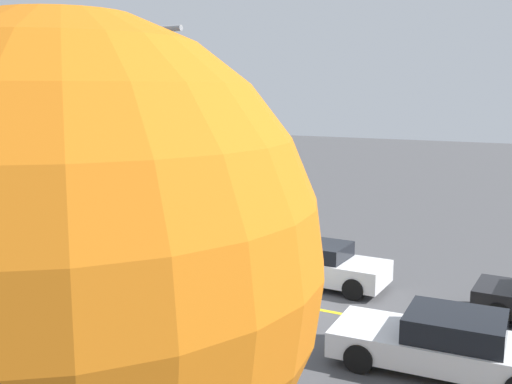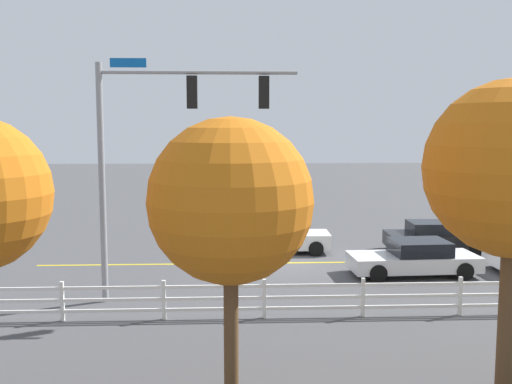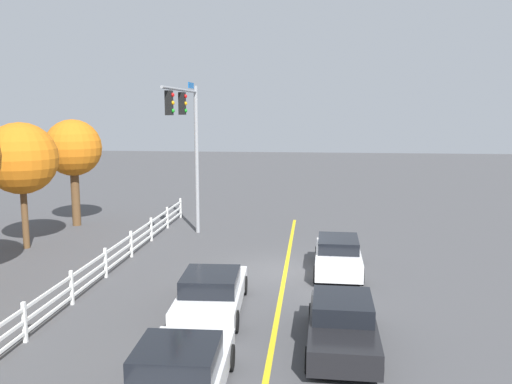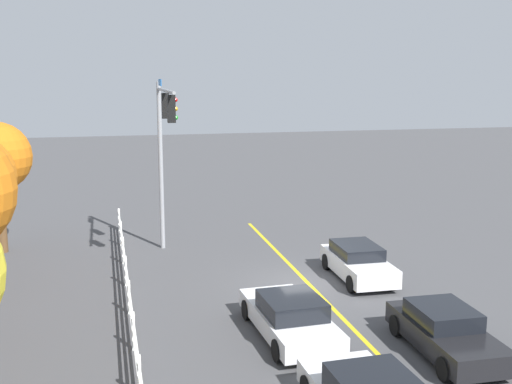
% 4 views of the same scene
% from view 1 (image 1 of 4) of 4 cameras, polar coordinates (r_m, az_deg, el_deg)
% --- Properties ---
extents(ground_plane, '(120.00, 120.00, 0.00)m').
position_cam_1_polar(ground_plane, '(17.14, 3.61, -10.76)').
color(ground_plane, '#444447').
extents(lane_center_stripe, '(28.00, 0.16, 0.01)m').
position_cam_1_polar(lane_center_stripe, '(16.01, 17.05, -12.67)').
color(lane_center_stripe, gold).
rests_on(lane_center_stripe, ground_plane).
extents(signal_assembly, '(6.17, 0.38, 7.59)m').
position_cam_1_polar(signal_assembly, '(14.83, -20.62, 6.33)').
color(signal_assembly, gray).
rests_on(signal_assembly, ground_plane).
extents(car_1, '(4.21, 1.89, 1.33)m').
position_cam_1_polar(car_1, '(18.76, 5.97, -6.85)').
color(car_1, silver).
rests_on(car_1, ground_plane).
extents(car_3, '(4.79, 2.15, 1.31)m').
position_cam_1_polar(car_3, '(13.79, 17.72, -13.61)').
color(car_3, silver).
rests_on(car_3, ground_plane).
extents(tree_1, '(3.68, 3.68, 6.55)m').
position_cam_1_polar(tree_1, '(4.62, -16.89, -6.85)').
color(tree_1, brown).
rests_on(tree_1, ground_plane).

